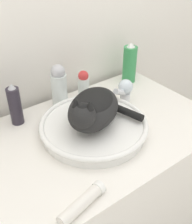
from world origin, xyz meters
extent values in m
cube|color=silver|center=(0.00, 0.66, 1.20)|extent=(8.00, 0.05, 2.40)
cube|color=white|center=(0.00, 0.30, 0.42)|extent=(0.95, 0.61, 0.84)
cylinder|color=white|center=(-0.02, 0.30, 0.86)|extent=(0.39, 0.39, 0.04)
torus|color=white|center=(-0.02, 0.30, 0.88)|extent=(0.41, 0.41, 0.02)
ellipsoid|color=black|center=(-0.02, 0.30, 0.95)|extent=(0.31, 0.29, 0.11)
ellipsoid|color=black|center=(-0.02, 0.30, 0.98)|extent=(0.24, 0.22, 0.05)
sphere|color=black|center=(-0.10, 0.24, 0.99)|extent=(0.09, 0.09, 0.09)
sphere|color=black|center=(-0.10, 0.24, 1.01)|extent=(0.05, 0.05, 0.05)
cone|color=black|center=(-0.12, 0.26, 1.03)|extent=(0.03, 0.03, 0.03)
cone|color=black|center=(-0.09, 0.22, 1.03)|extent=(0.03, 0.03, 0.03)
cylinder|color=black|center=(0.10, 0.29, 0.91)|extent=(0.08, 0.20, 0.03)
cylinder|color=silver|center=(0.22, 0.39, 0.87)|extent=(0.04, 0.04, 0.05)
cylinder|color=silver|center=(0.18, 0.37, 0.92)|extent=(0.10, 0.06, 0.07)
sphere|color=silver|center=(0.22, 0.39, 0.92)|extent=(0.06, 0.06, 0.06)
cylinder|color=silver|center=(0.10, 0.54, 0.89)|extent=(0.05, 0.05, 0.10)
sphere|color=red|center=(0.10, 0.54, 0.95)|extent=(0.05, 0.05, 0.05)
cylinder|color=silver|center=(-0.02, 0.54, 0.92)|extent=(0.07, 0.07, 0.15)
sphere|color=#B7B7BC|center=(-0.02, 0.54, 1.01)|extent=(0.06, 0.06, 0.06)
cylinder|color=#338C4C|center=(0.38, 0.54, 0.93)|extent=(0.07, 0.07, 0.18)
cone|color=white|center=(0.38, 0.54, 1.03)|extent=(0.04, 0.04, 0.02)
cylinder|color=#28232D|center=(-0.22, 0.54, 0.92)|extent=(0.05, 0.05, 0.15)
cone|color=#B7B7BC|center=(-0.22, 0.54, 1.01)|extent=(0.03, 0.03, 0.02)
cylinder|color=silver|center=(-0.25, 0.04, 0.86)|extent=(0.15, 0.07, 0.04)
cylinder|color=white|center=(-0.17, 0.06, 0.86)|extent=(0.03, 0.04, 0.04)
camera|label=1|loc=(-0.52, -0.38, 1.51)|focal=45.00mm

